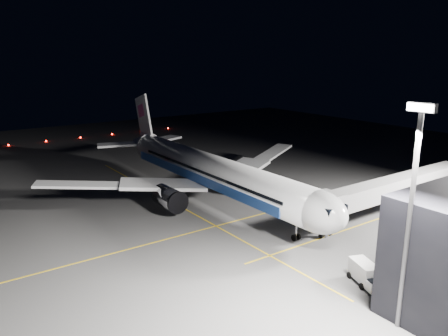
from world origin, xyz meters
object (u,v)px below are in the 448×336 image
baggage_tug (253,166)px  safety_cone_c (231,188)px  safety_cone_a (294,194)px  safety_cone_b (279,192)px  jet_bridge (389,188)px  service_truck (366,274)px  floodlight_mast_south (412,200)px  airliner (208,171)px

baggage_tug → safety_cone_c: bearing=-62.6°
safety_cone_a → safety_cone_c: 11.85m
safety_cone_a → safety_cone_b: (-2.15, -1.78, -0.00)m
jet_bridge → safety_cone_b: (-18.15, -6.04, -4.28)m
service_truck → safety_cone_c: (-36.64, 8.47, -0.99)m
jet_bridge → safety_cone_c: jet_bridge is taller
baggage_tug → service_truck: bearing=-34.1°
floodlight_mast_south → safety_cone_c: 46.50m
safety_cone_c → safety_cone_b: bearing=39.1°
jet_bridge → safety_cone_b: jet_bridge is taller
safety_cone_c → baggage_tug: bearing=126.6°
baggage_tug → jet_bridge: bearing=-11.4°
airliner → safety_cone_c: (-2.10, 6.31, -4.85)m
service_truck → safety_cone_c: 37.62m
airliner → safety_cone_b: airliner is taller
jet_bridge → floodlight_mast_south: 31.05m
service_truck → baggage_tug: service_truck is taller
service_truck → jet_bridge: bearing=140.5°
safety_cone_a → safety_cone_b: 2.79m
safety_cone_b → jet_bridge: bearing=18.4°
safety_cone_a → airliner: bearing=-117.2°
safety_cone_a → safety_cone_c: bearing=-140.8°
safety_cone_c → jet_bridge: bearing=25.0°
floodlight_mast_south → safety_cone_b: floodlight_mast_south is taller
floodlight_mast_south → safety_cone_a: (-34.00, 19.81, -12.07)m
service_truck → safety_cone_b: 32.85m
floodlight_mast_south → safety_cone_b: bearing=153.5°
safety_cone_b → safety_cone_c: safety_cone_c is taller
floodlight_mast_south → safety_cone_a: 41.16m
airliner → service_truck: bearing=-3.6°
floodlight_mast_south → jet_bridge: bearing=126.8°
safety_cone_a → jet_bridge: bearing=14.9°
airliner → safety_cone_b: 13.87m
floodlight_mast_south → safety_cone_c: (-43.18, 12.32, -12.06)m
jet_bridge → safety_cone_b: 19.60m
safety_cone_b → safety_cone_c: 9.05m
service_truck → safety_cone_b: size_ratio=8.52×
service_truck → baggage_tug: (-46.38, 21.60, -0.60)m
safety_cone_a → baggage_tug: bearing=163.4°
airliner → floodlight_mast_south: floodlight_mast_south is taller
jet_bridge → safety_cone_b: bearing=-161.6°
baggage_tug → safety_cone_a: 19.75m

